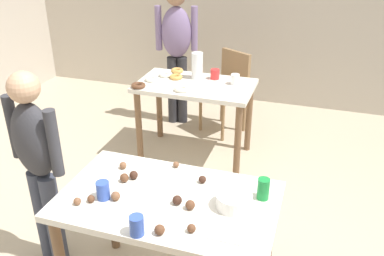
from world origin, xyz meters
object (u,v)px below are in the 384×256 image
object	(u,v)px
person_girl_near	(37,159)
soda_can	(263,189)
dining_table_near	(168,214)
person_adult_far	(177,44)
pitcher_far	(197,66)
dining_table_far	(195,96)
mixing_bowl	(234,201)
chair_far_table	(228,87)

from	to	relation	value
person_girl_near	soda_can	bearing A→B (deg)	3.97
dining_table_near	person_adult_far	distance (m)	2.54
person_girl_near	pitcher_far	world-z (taller)	person_girl_near
dining_table_far	person_adult_far	world-z (taller)	person_adult_far
dining_table_far	pitcher_far	size ratio (longest dim) A/B	4.29
person_girl_near	mixing_bowl	world-z (taller)	person_girl_near
dining_table_near	mixing_bowl	world-z (taller)	mixing_bowl
chair_far_table	soda_can	distance (m)	2.37
person_girl_near	dining_table_far	bearing A→B (deg)	73.86
chair_far_table	soda_can	size ratio (longest dim) A/B	7.13
soda_can	dining_table_far	bearing A→B (deg)	119.34
chair_far_table	dining_table_far	bearing A→B (deg)	-103.94
dining_table_near	chair_far_table	distance (m)	2.41
chair_far_table	pitcher_far	xyz separation A→B (m)	(-0.19, -0.52, 0.38)
chair_far_table	person_girl_near	world-z (taller)	person_girl_near
soda_can	pitcher_far	xyz separation A→B (m)	(-0.91, 1.72, 0.06)
soda_can	chair_far_table	bearing A→B (deg)	107.82
chair_far_table	mixing_bowl	xyz separation A→B (m)	(0.59, -2.36, 0.29)
dining_table_far	person_girl_near	distance (m)	1.74
dining_table_far	person_adult_far	bearing A→B (deg)	122.16
dining_table_near	pitcher_far	size ratio (longest dim) A/B	4.75
dining_table_far	chair_far_table	world-z (taller)	chair_far_table
person_adult_far	soda_can	bearing A→B (deg)	-59.80
soda_can	dining_table_near	bearing A→B (deg)	-162.29
person_girl_near	pitcher_far	size ratio (longest dim) A/B	5.44
chair_far_table	soda_can	xyz separation A→B (m)	(0.72, -2.23, 0.31)
soda_can	person_adult_far	bearing A→B (deg)	120.20
soda_can	pitcher_far	world-z (taller)	pitcher_far
person_adult_far	mixing_bowl	distance (m)	2.64
person_adult_far	person_girl_near	bearing A→B (deg)	-91.51
chair_far_table	person_adult_far	xyz separation A→B (m)	(-0.59, 0.01, 0.42)
dining_table_far	pitcher_far	xyz separation A→B (m)	(-0.03, 0.15, 0.25)
dining_table_near	soda_can	size ratio (longest dim) A/B	9.74
person_girl_near	person_adult_far	bearing A→B (deg)	88.49
chair_far_table	mixing_bowl	world-z (taller)	chair_far_table
dining_table_near	dining_table_far	world-z (taller)	same
soda_can	mixing_bowl	bearing A→B (deg)	-137.54
chair_far_table	pitcher_far	bearing A→B (deg)	-110.38
dining_table_far	mixing_bowl	distance (m)	1.86
person_adult_far	pitcher_far	size ratio (longest dim) A/B	6.09
dining_table_near	person_adult_far	bearing A→B (deg)	108.73
person_adult_far	soda_can	xyz separation A→B (m)	(1.30, -2.24, -0.10)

